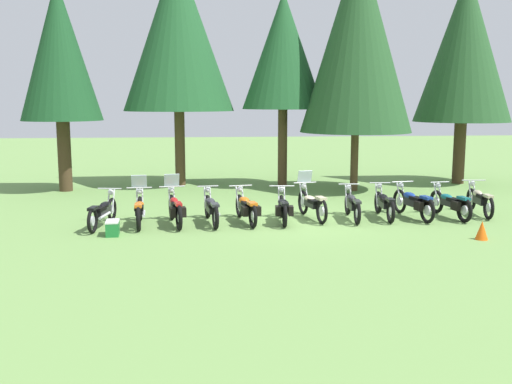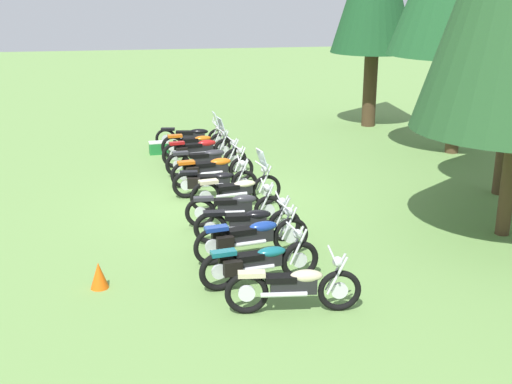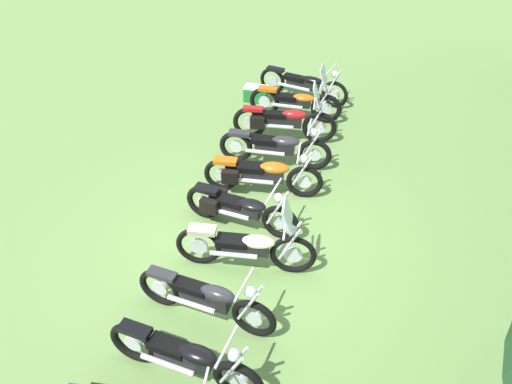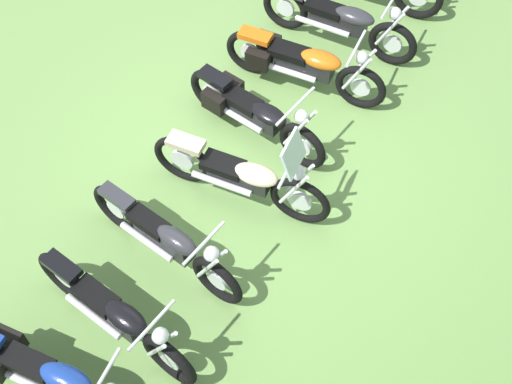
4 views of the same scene
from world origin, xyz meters
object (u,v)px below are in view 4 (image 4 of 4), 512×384
(motorcycle_3, at_px, (339,21))
(motorcycle_4, at_px, (302,63))
(motorcycle_9, at_px, (47,375))
(motorcycle_6, at_px, (242,175))
(motorcycle_8, at_px, (114,314))
(motorcycle_5, at_px, (253,112))
(motorcycle_7, at_px, (165,240))

(motorcycle_3, height_order, motorcycle_4, motorcycle_3)
(motorcycle_3, bearing_deg, motorcycle_9, -95.06)
(motorcycle_6, relative_size, motorcycle_8, 1.01)
(motorcycle_6, relative_size, motorcycle_9, 0.97)
(motorcycle_5, bearing_deg, motorcycle_7, -78.95)
(motorcycle_5, xyz_separation_m, motorcycle_6, (0.92, 0.47, 0.05))
(motorcycle_4, bearing_deg, motorcycle_8, -95.52)
(motorcycle_8, bearing_deg, motorcycle_4, 97.72)
(motorcycle_7, bearing_deg, motorcycle_3, 96.51)
(motorcycle_3, distance_m, motorcycle_4, 1.01)
(motorcycle_4, relative_size, motorcycle_5, 1.06)
(motorcycle_3, xyz_separation_m, motorcycle_9, (6.04, 0.19, 0.03))
(motorcycle_3, height_order, motorcycle_9, motorcycle_9)
(motorcycle_3, bearing_deg, motorcycle_7, -94.37)
(motorcycle_3, bearing_deg, motorcycle_4, -96.92)
(motorcycle_7, height_order, motorcycle_8, motorcycle_8)
(motorcycle_5, distance_m, motorcycle_6, 1.04)
(motorcycle_6, bearing_deg, motorcycle_7, -110.87)
(motorcycle_4, height_order, motorcycle_7, motorcycle_4)
(motorcycle_5, height_order, motorcycle_9, motorcycle_9)
(motorcycle_4, height_order, motorcycle_5, motorcycle_4)
(motorcycle_5, relative_size, motorcycle_8, 0.96)
(motorcycle_8, bearing_deg, motorcycle_7, 100.08)
(motorcycle_7, height_order, motorcycle_9, motorcycle_9)
(motorcycle_8, bearing_deg, motorcycle_3, 96.92)
(motorcycle_6, height_order, motorcycle_9, motorcycle_6)
(motorcycle_9, bearing_deg, motorcycle_6, 76.15)
(motorcycle_3, distance_m, motorcycle_7, 4.18)
(motorcycle_3, relative_size, motorcycle_9, 1.00)
(motorcycle_8, bearing_deg, motorcycle_6, 90.92)
(motorcycle_5, relative_size, motorcycle_6, 0.95)
(motorcycle_4, xyz_separation_m, motorcycle_8, (4.17, 0.30, -0.01))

